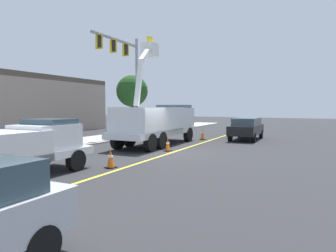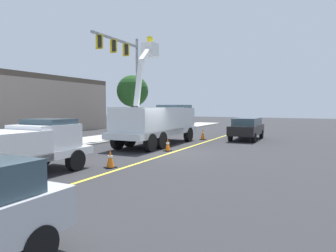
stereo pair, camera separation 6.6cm
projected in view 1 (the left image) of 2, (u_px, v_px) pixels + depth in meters
The scene contains 11 objects.
ground at pixel (172, 153), 16.64m from camera, with size 120.00×120.00×0.00m, color #2D2D30.
sidewalk_far_side at pixel (66, 144), 20.05m from camera, with size 60.00×3.60×0.12m, color #B2ADA3.
lane_centre_stripe at pixel (172, 152), 16.64m from camera, with size 50.00×0.16×0.01m, color yellow.
utility_bucket_truck at pixel (157, 121), 19.96m from camera, with size 8.37×3.12×7.37m.
service_pickup_truck at pixel (17, 147), 10.51m from camera, with size 5.75×2.53×2.06m.
passing_minivan at pixel (247, 127), 23.23m from camera, with size 4.93×2.26×1.69m.
traffic_cone_mid_front at pixel (111, 159), 12.41m from camera, with size 0.40×0.40×0.76m.
traffic_cone_mid_rear at pixel (168, 145), 17.19m from camera, with size 0.40×0.40×0.72m.
traffic_cone_trailing at pixel (203, 134), 23.20m from camera, with size 0.40×0.40×0.87m.
traffic_signal_mast at pixel (125, 65), 24.21m from camera, with size 5.95×0.83×8.38m.
street_tree_right at pixel (132, 91), 29.34m from camera, with size 3.09×3.09×5.65m.
Camera 1 is at (-14.36, -8.15, 2.52)m, focal length 32.01 mm.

